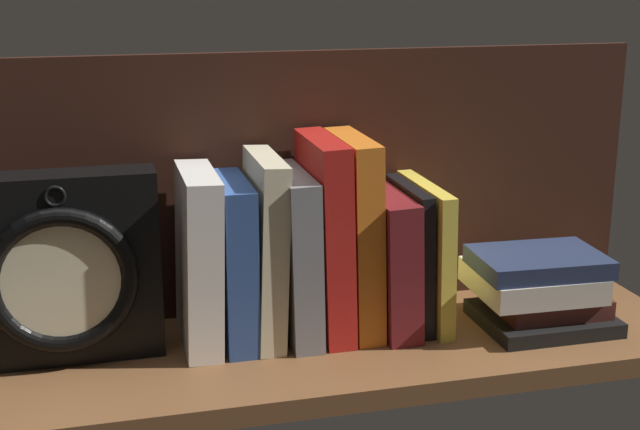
# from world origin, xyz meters

# --- Properties ---
(ground_plane) EXTENTS (0.94, 0.27, 0.03)m
(ground_plane) POSITION_xyz_m (0.00, 0.00, -0.01)
(ground_plane) COLOR brown
(back_panel) EXTENTS (0.94, 0.01, 0.34)m
(back_panel) POSITION_xyz_m (0.00, 0.13, 0.17)
(back_panel) COLOR black
(back_panel) RESTS_ON ground_plane
(book_white_catcher) EXTENTS (0.05, 0.14, 0.21)m
(book_white_catcher) POSITION_xyz_m (-0.13, 0.04, 0.10)
(book_white_catcher) COLOR silver
(book_white_catcher) RESTS_ON ground_plane
(book_blue_modern) EXTENTS (0.04, 0.14, 0.20)m
(book_blue_modern) POSITION_xyz_m (-0.09, 0.04, 0.10)
(book_blue_modern) COLOR #2D4C8E
(book_blue_modern) RESTS_ON ground_plane
(book_cream_twain) EXTENTS (0.04, 0.14, 0.22)m
(book_cream_twain) POSITION_xyz_m (-0.05, 0.04, 0.11)
(book_cream_twain) COLOR beige
(book_cream_twain) RESTS_ON ground_plane
(book_gray_chess) EXTENTS (0.04, 0.15, 0.20)m
(book_gray_chess) POSITION_xyz_m (-0.01, 0.04, 0.10)
(book_gray_chess) COLOR gray
(book_gray_chess) RESTS_ON ground_plane
(book_red_requiem) EXTENTS (0.04, 0.15, 0.24)m
(book_red_requiem) POSITION_xyz_m (0.03, 0.04, 0.12)
(book_red_requiem) COLOR red
(book_red_requiem) RESTS_ON ground_plane
(book_orange_pandolfini) EXTENTS (0.04, 0.14, 0.24)m
(book_orange_pandolfini) POSITION_xyz_m (0.06, 0.04, 0.12)
(book_orange_pandolfini) COLOR orange
(book_orange_pandolfini) RESTS_ON ground_plane
(book_maroon_dawkins) EXTENTS (0.05, 0.16, 0.17)m
(book_maroon_dawkins) POSITION_xyz_m (0.10, 0.04, 0.09)
(book_maroon_dawkins) COLOR maroon
(book_maroon_dawkins) RESTS_ON ground_plane
(book_black_skeptic) EXTENTS (0.02, 0.14, 0.18)m
(book_black_skeptic) POSITION_xyz_m (0.14, 0.04, 0.09)
(book_black_skeptic) COLOR black
(book_black_skeptic) RESTS_ON ground_plane
(book_yellow_seinlanguage) EXTENTS (0.02, 0.16, 0.18)m
(book_yellow_seinlanguage) POSITION_xyz_m (0.16, 0.04, 0.09)
(book_yellow_seinlanguage) COLOR gold
(book_yellow_seinlanguage) RESTS_ON ground_plane
(framed_clock) EXTENTS (0.22, 0.07, 0.22)m
(framed_clock) POSITION_xyz_m (-0.28, 0.03, 0.11)
(framed_clock) COLOR black
(framed_clock) RESTS_ON ground_plane
(book_stack_side) EXTENTS (0.17, 0.14, 0.10)m
(book_stack_side) POSITION_xyz_m (0.29, -0.01, 0.05)
(book_stack_side) COLOR black
(book_stack_side) RESTS_ON ground_plane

